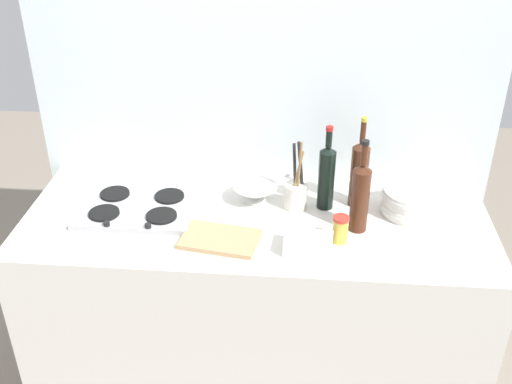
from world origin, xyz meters
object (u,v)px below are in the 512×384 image
(stovetop_hob, at_px, (138,208))
(plate_stack, at_px, (411,201))
(mixing_bowl, at_px, (255,193))
(condiment_jar_front, at_px, (340,229))
(utensil_crock, at_px, (296,193))
(wine_bottle_mid_right, at_px, (359,173))
(wine_bottle_leftmost, at_px, (327,176))
(butter_dish, at_px, (308,244))
(wine_bottle_mid_left, at_px, (360,196))
(cutting_board, at_px, (220,239))

(stovetop_hob, distance_m, plate_stack, 1.07)
(mixing_bowl, xyz_separation_m, condiment_jar_front, (0.33, -0.25, 0.01))
(utensil_crock, bearing_deg, plate_stack, -0.08)
(wine_bottle_mid_right, bearing_deg, wine_bottle_leftmost, -166.09)
(mixing_bowl, height_order, butter_dish, mixing_bowl)
(wine_bottle_leftmost, xyz_separation_m, butter_dish, (-0.06, -0.31, -0.11))
(stovetop_hob, xyz_separation_m, condiment_jar_front, (0.78, -0.14, 0.04))
(wine_bottle_leftmost, xyz_separation_m, condiment_jar_front, (0.05, -0.24, -0.09))
(utensil_crock, height_order, condiment_jar_front, utensil_crock)
(wine_bottle_mid_left, distance_m, wine_bottle_mid_right, 0.18)
(plate_stack, bearing_deg, mixing_bowl, 176.76)
(condiment_jar_front, bearing_deg, utensil_crock, 127.12)
(wine_bottle_leftmost, bearing_deg, wine_bottle_mid_right, 13.91)
(plate_stack, height_order, utensil_crock, utensil_crock)
(cutting_board, bearing_deg, wine_bottle_mid_left, 13.95)
(butter_dish, xyz_separation_m, utensil_crock, (-0.05, 0.29, 0.03))
(stovetop_hob, distance_m, wine_bottle_leftmost, 0.75)
(stovetop_hob, xyz_separation_m, plate_stack, (1.06, 0.08, 0.04))
(wine_bottle_mid_left, bearing_deg, plate_stack, 32.00)
(mixing_bowl, bearing_deg, butter_dish, -56.57)
(mixing_bowl, bearing_deg, cutting_board, -109.63)
(mixing_bowl, height_order, cutting_board, mixing_bowl)
(mixing_bowl, relative_size, condiment_jar_front, 1.72)
(wine_bottle_mid_left, distance_m, condiment_jar_front, 0.14)
(wine_bottle_mid_right, height_order, cutting_board, wine_bottle_mid_right)
(condiment_jar_front, height_order, cutting_board, condiment_jar_front)
(wine_bottle_leftmost, distance_m, utensil_crock, 0.14)
(plate_stack, height_order, condiment_jar_front, same)
(stovetop_hob, height_order, plate_stack, plate_stack)
(wine_bottle_mid_right, xyz_separation_m, utensil_crock, (-0.24, -0.05, -0.08))
(plate_stack, relative_size, butter_dish, 1.38)
(mixing_bowl, xyz_separation_m, cutting_board, (-0.10, -0.29, -0.03))
(stovetop_hob, distance_m, utensil_crock, 0.62)
(butter_dish, distance_m, condiment_jar_front, 0.14)
(condiment_jar_front, relative_size, cutting_board, 0.38)
(wine_bottle_mid_right, height_order, butter_dish, wine_bottle_mid_right)
(plate_stack, relative_size, condiment_jar_front, 2.22)
(cutting_board, bearing_deg, mixing_bowl, 70.37)
(stovetop_hob, distance_m, wine_bottle_mid_left, 0.86)
(mixing_bowl, bearing_deg, stovetop_hob, -166.09)
(condiment_jar_front, bearing_deg, mixing_bowl, 142.37)
(wine_bottle_leftmost, height_order, mixing_bowl, wine_bottle_leftmost)
(condiment_jar_front, bearing_deg, plate_stack, 38.10)
(wine_bottle_mid_left, distance_m, butter_dish, 0.27)
(wine_bottle_mid_right, relative_size, utensil_crock, 1.23)
(wine_bottle_leftmost, xyz_separation_m, utensil_crock, (-0.11, -0.02, -0.08))
(stovetop_hob, height_order, condiment_jar_front, condiment_jar_front)
(stovetop_hob, bearing_deg, cutting_board, -27.06)
(butter_dish, bearing_deg, plate_stack, 36.55)
(stovetop_hob, xyz_separation_m, utensil_crock, (0.62, 0.08, 0.05))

